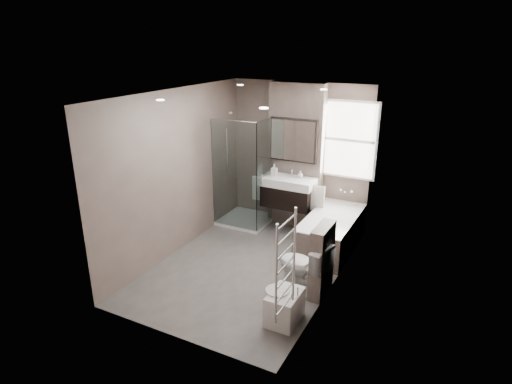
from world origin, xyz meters
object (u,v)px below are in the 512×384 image
Objects in this scene: vanity at (288,192)px; bathtub at (331,231)px; toilet at (303,266)px; bidet at (284,306)px.

vanity reaches higher than bathtub.
bathtub is at bearing -165.61° from toilet.
toilet is (0.05, -1.40, 0.06)m from bathtub.
bathtub is 2.15m from bidet.
toilet is 1.46× the size of bidet.
toilet is 0.76m from bidet.
vanity is 1.27× the size of toilet.
vanity reaches higher than toilet.
bathtub is 1.40m from toilet.
bidet is (0.04, -0.74, -0.17)m from toilet.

